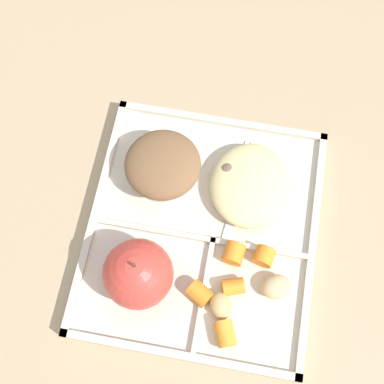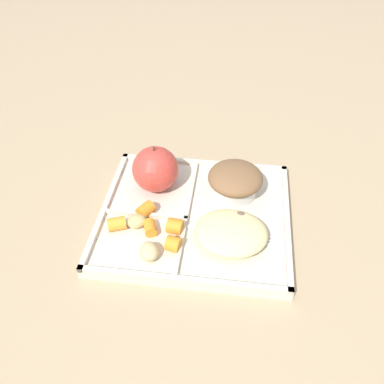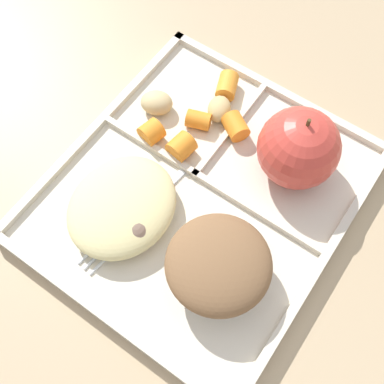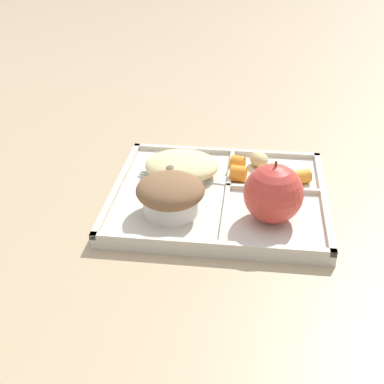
# 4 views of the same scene
# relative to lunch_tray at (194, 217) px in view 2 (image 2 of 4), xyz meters

# --- Properties ---
(ground) EXTENTS (6.00, 6.00, 0.00)m
(ground) POSITION_rel_lunch_tray_xyz_m (0.00, 0.00, -0.01)
(ground) COLOR tan
(lunch_tray) EXTENTS (0.32, 0.29, 0.02)m
(lunch_tray) POSITION_rel_lunch_tray_xyz_m (0.00, 0.00, 0.00)
(lunch_tray) COLOR beige
(lunch_tray) RESTS_ON ground
(green_apple) EXTENTS (0.08, 0.08, 0.09)m
(green_apple) POSITION_rel_lunch_tray_xyz_m (-0.08, 0.06, 0.05)
(green_apple) COLOR #C63D33
(green_apple) RESTS_ON lunch_tray
(bran_muffin) EXTENTS (0.10, 0.10, 0.06)m
(bran_muffin) POSITION_rel_lunch_tray_xyz_m (0.06, 0.06, 0.04)
(bran_muffin) COLOR silver
(bran_muffin) RESTS_ON lunch_tray
(carrot_slice_tilted) EXTENTS (0.04, 0.03, 0.02)m
(carrot_slice_tilted) POSITION_rel_lunch_tray_xyz_m (-0.12, -0.05, 0.02)
(carrot_slice_tilted) COLOR orange
(carrot_slice_tilted) RESTS_ON lunch_tray
(carrot_slice_near_corner) EXTENTS (0.03, 0.04, 0.02)m
(carrot_slice_near_corner) POSITION_rel_lunch_tray_xyz_m (-0.08, -0.01, 0.02)
(carrot_slice_near_corner) COLOR orange
(carrot_slice_near_corner) RESTS_ON lunch_tray
(carrot_slice_edge) EXTENTS (0.03, 0.03, 0.02)m
(carrot_slice_edge) POSITION_rel_lunch_tray_xyz_m (-0.02, -0.08, 0.02)
(carrot_slice_edge) COLOR orange
(carrot_slice_edge) RESTS_ON lunch_tray
(carrot_slice_diagonal) EXTENTS (0.03, 0.03, 0.02)m
(carrot_slice_diagonal) POSITION_rel_lunch_tray_xyz_m (-0.07, -0.05, 0.02)
(carrot_slice_diagonal) COLOR orange
(carrot_slice_diagonal) RESTS_ON lunch_tray
(carrot_slice_back) EXTENTS (0.03, 0.03, 0.03)m
(carrot_slice_back) POSITION_rel_lunch_tray_xyz_m (-0.03, -0.04, 0.02)
(carrot_slice_back) COLOR orange
(carrot_slice_back) RESTS_ON lunch_tray
(potato_chunk_golden) EXTENTS (0.04, 0.05, 0.02)m
(potato_chunk_golden) POSITION_rel_lunch_tray_xyz_m (-0.06, -0.10, 0.02)
(potato_chunk_golden) COLOR tan
(potato_chunk_golden) RESTS_ON lunch_tray
(potato_chunk_corner) EXTENTS (0.04, 0.04, 0.02)m
(potato_chunk_corner) POSITION_rel_lunch_tray_xyz_m (-0.09, -0.04, 0.02)
(potato_chunk_corner) COLOR tan
(potato_chunk_corner) RESTS_ON lunch_tray
(egg_noodle_pile) EXTENTS (0.12, 0.10, 0.04)m
(egg_noodle_pile) POSITION_rel_lunch_tray_xyz_m (0.06, -0.05, 0.02)
(egg_noodle_pile) COLOR beige
(egg_noodle_pile) RESTS_ON lunch_tray
(meatball_side) EXTENTS (0.03, 0.03, 0.03)m
(meatball_side) POSITION_rel_lunch_tray_xyz_m (0.06, -0.07, 0.02)
(meatball_side) COLOR brown
(meatball_side) RESTS_ON lunch_tray
(meatball_center) EXTENTS (0.03, 0.03, 0.03)m
(meatball_center) POSITION_rel_lunch_tray_xyz_m (0.08, -0.02, 0.02)
(meatball_center) COLOR #755B4C
(meatball_center) RESTS_ON lunch_tray
(plastic_fork) EXTENTS (0.14, 0.03, 0.00)m
(plastic_fork) POSITION_rel_lunch_tray_xyz_m (0.08, -0.04, 0.01)
(plastic_fork) COLOR silver
(plastic_fork) RESTS_ON lunch_tray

